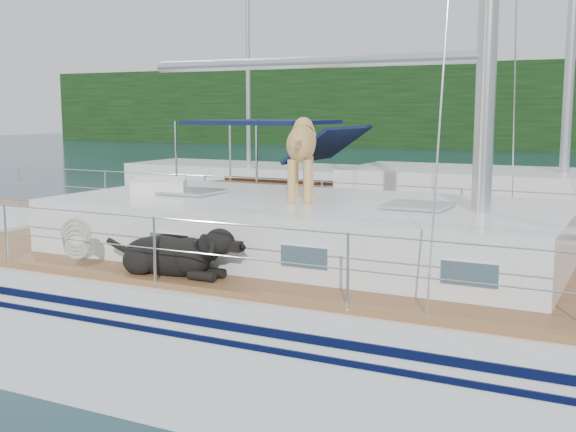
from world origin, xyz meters
The scene contains 4 objects.
ground centered at (0.00, 0.00, 0.00)m, with size 120.00×120.00×0.00m, color black.
main_sailboat centered at (0.09, 0.00, 0.68)m, with size 12.00×3.80×14.01m.
neighbor_sailboat centered at (0.39, 5.85, 0.63)m, with size 11.00×3.50×13.30m.
bg_boat_west centered at (-8.00, 14.00, 0.45)m, with size 8.00×3.00×11.65m.
Camera 1 is at (4.01, -6.67, 2.74)m, focal length 45.00 mm.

